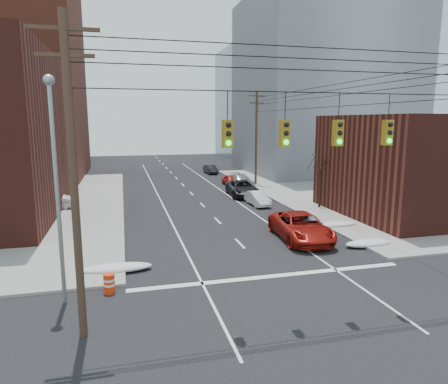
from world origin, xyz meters
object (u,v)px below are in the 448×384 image
parked_car_b (258,198)px  parked_car_c (242,188)px  parked_car_d (241,180)px  red_pickup (301,227)px  parked_car_a (307,225)px  lot_car_a (53,200)px  parked_car_f (210,169)px  parked_car_e (231,180)px  construction_barrel (109,283)px  lot_car_b (26,196)px

parked_car_b → parked_car_c: parked_car_c is taller
parked_car_d → red_pickup: bearing=-103.5°
parked_car_a → parked_car_b: bearing=85.1°
lot_car_a → parked_car_a: bearing=-115.0°
parked_car_c → parked_car_f: 17.95m
parked_car_f → lot_car_a: size_ratio=0.93×
parked_car_b → red_pickup: bearing=-96.5°
red_pickup → parked_car_f: size_ratio=1.58×
parked_car_b → lot_car_a: 17.87m
parked_car_b → parked_car_d: size_ratio=0.77×
parked_car_d → parked_car_e: bearing=130.1°
parked_car_f → parked_car_b: bearing=-94.8°
parked_car_e → parked_car_a: bearing=-95.9°
parked_car_f → construction_barrel: (-13.13, -38.81, -0.19)m
parked_car_d → parked_car_c: bearing=-112.5°
parked_car_d → construction_barrel: 30.21m
parked_car_f → parked_car_d: bearing=-88.7°
red_pickup → construction_barrel: size_ratio=6.97×
parked_car_c → parked_car_d: size_ratio=1.16×
parked_car_d → lot_car_a: lot_car_a is taller
parked_car_e → lot_car_b: (-20.90, -6.43, 0.31)m
parked_car_f → parked_car_c: bearing=-95.3°
parked_car_a → lot_car_a: size_ratio=1.07×
parked_car_c → lot_car_b: 20.22m
red_pickup → parked_car_c: (0.76, 15.48, -0.07)m
parked_car_e → construction_barrel: (-13.18, -27.57, -0.17)m
parked_car_c → parked_car_e: 6.73m
parked_car_f → parked_car_a: bearing=-94.4°
parked_car_f → construction_barrel: 40.97m
parked_car_d → lot_car_a: 20.84m
parked_car_e → parked_car_c: bearing=-99.9°
red_pickup → construction_barrel: red_pickup is taller
parked_car_d → parked_car_e: 1.25m
parked_car_e → parked_car_f: (-0.05, 11.24, 0.02)m
lot_car_a → parked_car_f: bearing=-31.7°
red_pickup → parked_car_b: size_ratio=1.63×
parked_car_e → parked_car_b: bearing=-97.3°
parked_car_b → construction_barrel: bearing=-130.0°
parked_car_d → parked_car_f: size_ratio=1.25×
parked_car_c → lot_car_a: 17.77m
lot_car_b → construction_barrel: lot_car_b is taller
lot_car_b → red_pickup: bearing=-134.9°
parked_car_a → parked_car_d: bearing=81.0°
parked_car_a → parked_car_f: 32.74m
lot_car_b → parked_car_c: bearing=-96.6°
red_pickup → parked_car_b: (0.80, 10.79, -0.23)m
parked_car_b → lot_car_a: lot_car_a is taller
parked_car_b → parked_car_a: bearing=-92.5°
parked_car_d → parked_car_a: bearing=-101.6°
parked_car_a → lot_car_a: bearing=139.8°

